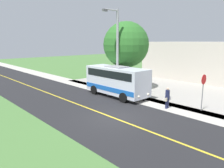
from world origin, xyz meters
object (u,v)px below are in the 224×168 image
object	(u,v)px
stop_sign	(203,86)
tree_curbside	(126,45)
pedestrian_waiting	(145,91)
pedestrian_with_bags	(167,97)
shuttle_bus_front	(117,80)
street_light_pole	(117,49)

from	to	relation	value
stop_sign	tree_curbside	xyz separation A→B (m)	(-1.30, -9.44, 2.99)
pedestrian_waiting	stop_sign	xyz separation A→B (m)	(-0.85, 4.97, 1.05)
pedestrian_with_bags	stop_sign	bearing A→B (deg)	122.02
pedestrian_waiting	shuttle_bus_front	bearing A→B (deg)	-74.69
pedestrian_waiting	tree_curbside	size ratio (longest dim) A/B	0.23
stop_sign	street_light_pole	xyz separation A→B (m)	(1.22, -8.31, 2.62)
shuttle_bus_front	tree_curbside	world-z (taller)	tree_curbside
street_light_pole	tree_curbside	bearing A→B (deg)	-155.83
stop_sign	pedestrian_waiting	bearing A→B (deg)	-80.30
stop_sign	street_light_pole	size ratio (longest dim) A/B	0.35
pedestrian_waiting	stop_sign	size ratio (longest dim) A/B	0.59
stop_sign	shuttle_bus_front	bearing A→B (deg)	-78.21
pedestrian_with_bags	street_light_pole	xyz separation A→B (m)	(-0.16, -6.10, 3.66)
pedestrian_waiting	tree_curbside	world-z (taller)	tree_curbside
street_light_pole	stop_sign	bearing A→B (deg)	98.34
shuttle_bus_front	pedestrian_waiting	bearing A→B (deg)	105.31
shuttle_bus_front	street_light_pole	world-z (taller)	street_light_pole
street_light_pole	pedestrian_waiting	bearing A→B (deg)	96.31
shuttle_bus_front	stop_sign	size ratio (longest dim) A/B	2.39
pedestrian_waiting	stop_sign	world-z (taller)	stop_sign
pedestrian_with_bags	stop_sign	xyz separation A→B (m)	(-1.38, 2.20, 1.03)
pedestrian_waiting	tree_curbside	xyz separation A→B (m)	(-2.15, -4.47, 4.04)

